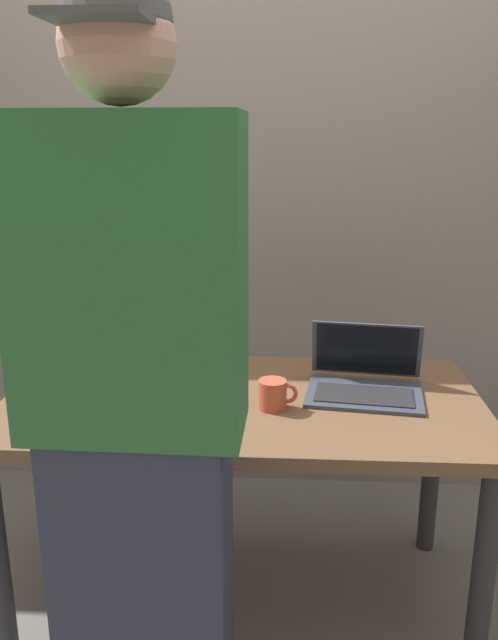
{
  "coord_description": "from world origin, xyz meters",
  "views": [
    {
      "loc": [
        0.13,
        -1.86,
        1.53
      ],
      "look_at": [
        0.02,
        0.0,
        0.99
      ],
      "focal_mm": 36.27,
      "sensor_mm": 36.0,
      "label": 1
    }
  ],
  "objects_px": {
    "beer_bottle_dark": "(151,348)",
    "beer_bottle_amber": "(127,345)",
    "coffee_mug": "(273,394)",
    "laptop": "(365,378)",
    "person_figure": "(137,424)",
    "beer_bottle_green": "(98,334)",
    "beer_bottle_brown": "(103,338)"
  },
  "relations": [
    {
      "from": "laptop",
      "to": "beer_bottle_green",
      "type": "relative_size",
      "value": 1.21
    },
    {
      "from": "beer_bottle_dark",
      "to": "beer_bottle_green",
      "type": "bearing_deg",
      "value": 157.89
    },
    {
      "from": "person_figure",
      "to": "beer_bottle_dark",
      "type": "bearing_deg",
      "value": 99.78
    },
    {
      "from": "beer_bottle_green",
      "to": "person_figure",
      "type": "xyz_separation_m",
      "value": [
        0.33,
        -0.84,
        0.07
      ]
    },
    {
      "from": "person_figure",
      "to": "laptop",
      "type": "bearing_deg",
      "value": 50.13
    },
    {
      "from": "beer_bottle_amber",
      "to": "beer_bottle_green",
      "type": "bearing_deg",
      "value": 153.61
    },
    {
      "from": "laptop",
      "to": "beer_bottle_dark",
      "type": "bearing_deg",
      "value": 173.59
    },
    {
      "from": "beer_bottle_brown",
      "to": "beer_bottle_dark",
      "type": "bearing_deg",
      "value": -5.54
    },
    {
      "from": "beer_bottle_amber",
      "to": "beer_bottle_brown",
      "type": "height_order",
      "value": "beer_bottle_brown"
    },
    {
      "from": "laptop",
      "to": "beer_bottle_amber",
      "type": "height_order",
      "value": "beer_bottle_amber"
    },
    {
      "from": "beer_bottle_green",
      "to": "person_figure",
      "type": "distance_m",
      "value": 0.91
    },
    {
      "from": "laptop",
      "to": "beer_bottle_amber",
      "type": "relative_size",
      "value": 1.39
    },
    {
      "from": "beer_bottle_brown",
      "to": "coffee_mug",
      "type": "xyz_separation_m",
      "value": [
        0.58,
        -0.25,
        -0.08
      ]
    },
    {
      "from": "beer_bottle_brown",
      "to": "person_figure",
      "type": "xyz_separation_m",
      "value": [
        0.29,
        -0.77,
        0.06
      ]
    },
    {
      "from": "beer_bottle_green",
      "to": "beer_bottle_brown",
      "type": "bearing_deg",
      "value": -59.52
    },
    {
      "from": "beer_bottle_amber",
      "to": "beer_bottle_brown",
      "type": "relative_size",
      "value": 0.84
    },
    {
      "from": "beer_bottle_dark",
      "to": "coffee_mug",
      "type": "bearing_deg",
      "value": -29.55
    },
    {
      "from": "beer_bottle_amber",
      "to": "coffee_mug",
      "type": "distance_m",
      "value": 0.56
    },
    {
      "from": "beer_bottle_green",
      "to": "beer_bottle_amber",
      "type": "relative_size",
      "value": 1.15
    },
    {
      "from": "beer_bottle_dark",
      "to": "person_figure",
      "type": "xyz_separation_m",
      "value": [
        0.13,
        -0.76,
        0.09
      ]
    },
    {
      "from": "coffee_mug",
      "to": "laptop",
      "type": "bearing_deg",
      "value": 28.4
    },
    {
      "from": "beer_bottle_amber",
      "to": "person_figure",
      "type": "xyz_separation_m",
      "value": [
        0.22,
        -0.78,
        0.09
      ]
    },
    {
      "from": "laptop",
      "to": "beer_bottle_green",
      "type": "height_order",
      "value": "beer_bottle_green"
    },
    {
      "from": "person_figure",
      "to": "coffee_mug",
      "type": "xyz_separation_m",
      "value": [
        0.28,
        0.52,
        -0.14
      ]
    },
    {
      "from": "beer_bottle_green",
      "to": "beer_bottle_dark",
      "type": "relative_size",
      "value": 1.18
    },
    {
      "from": "beer_bottle_dark",
      "to": "beer_bottle_amber",
      "type": "bearing_deg",
      "value": 164.02
    },
    {
      "from": "beer_bottle_dark",
      "to": "person_figure",
      "type": "distance_m",
      "value": 0.77
    },
    {
      "from": "beer_bottle_amber",
      "to": "beer_bottle_dark",
      "type": "xyz_separation_m",
      "value": [
        0.09,
        -0.02,
        0.0
      ]
    },
    {
      "from": "beer_bottle_brown",
      "to": "beer_bottle_dark",
      "type": "xyz_separation_m",
      "value": [
        0.16,
        -0.02,
        -0.03
      ]
    },
    {
      "from": "laptop",
      "to": "person_figure",
      "type": "distance_m",
      "value": 0.9
    },
    {
      "from": "laptop",
      "to": "beer_bottle_brown",
      "type": "height_order",
      "value": "beer_bottle_brown"
    },
    {
      "from": "beer_bottle_amber",
      "to": "person_figure",
      "type": "height_order",
      "value": "person_figure"
    }
  ]
}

